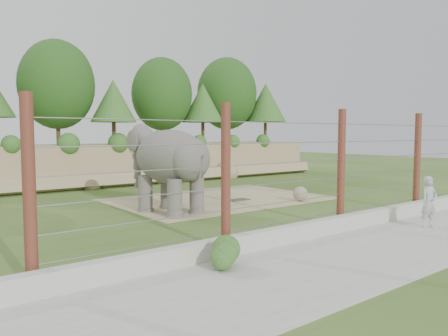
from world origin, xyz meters
TOP-DOWN VIEW (x-y plane):
  - ground at (0.00, 0.00)m, footprint 90.00×90.00m
  - back_embankment at (0.59, 12.68)m, footprint 30.00×5.52m
  - dirt_patch at (0.50, 3.00)m, footprint 10.00×7.00m
  - drain_grate at (0.95, 2.07)m, footprint 1.00×0.60m
  - elephant at (-3.28, 1.26)m, footprint 2.45×4.53m
  - stone_ball at (3.01, 0.05)m, footprint 0.69×0.69m
  - retaining_wall at (0.00, -5.00)m, footprint 26.00×0.35m
  - walkway at (0.00, -7.00)m, footprint 26.00×4.00m
  - barrier_fence at (0.00, -4.50)m, footprint 20.26×0.26m
  - walkway_shrub at (-6.07, -5.80)m, footprint 0.71×0.71m
  - zookeeper at (2.12, -6.51)m, footprint 0.72×0.56m

SIDE VIEW (x-z plane):
  - ground at x=0.00m, z-range 0.00..0.00m
  - walkway at x=0.00m, z-range 0.00..0.01m
  - dirt_patch at x=0.50m, z-range 0.00..0.02m
  - drain_grate at x=0.95m, z-range 0.02..0.05m
  - retaining_wall at x=0.00m, z-range 0.00..0.50m
  - stone_ball at x=3.01m, z-range 0.02..0.71m
  - walkway_shrub at x=-6.07m, z-range 0.01..0.72m
  - zookeeper at x=2.12m, z-range 0.01..1.75m
  - elephant at x=-3.28m, z-range 0.00..3.49m
  - barrier_fence at x=0.00m, z-range 0.00..4.00m
  - back_embankment at x=0.59m, z-range -0.42..8.35m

